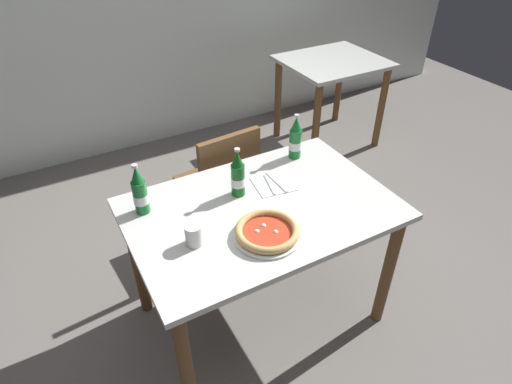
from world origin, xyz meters
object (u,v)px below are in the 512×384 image
object	(u,v)px
chair_behind_table	(222,183)
napkin_with_cutlery	(273,184)
beer_bottle_center	(140,193)
beer_bottle_right	(295,140)
pizza_margherita_near	(267,232)
dining_table_main	(261,226)
beer_bottle_left	(238,176)
dining_table_background	(331,78)
paper_cup	(194,235)

from	to	relation	value
chair_behind_table	napkin_with_cutlery	distance (m)	0.56
chair_behind_table	beer_bottle_center	distance (m)	0.77
beer_bottle_right	napkin_with_cutlery	bearing A→B (deg)	-144.59
chair_behind_table	pizza_margherita_near	bearing A→B (deg)	74.13
dining_table_main	beer_bottle_center	xyz separation A→B (m)	(-0.48, 0.23, 0.22)
chair_behind_table	beer_bottle_left	size ratio (longest dim) A/B	3.44
beer_bottle_left	beer_bottle_right	bearing A→B (deg)	20.00
chair_behind_table	beer_bottle_center	xyz separation A→B (m)	(-0.56, -0.38, 0.37)
dining_table_main	pizza_margherita_near	size ratio (longest dim) A/B	4.13
chair_behind_table	beer_bottle_left	distance (m)	0.61
dining_table_background	beer_bottle_right	distance (m)	1.59
dining_table_main	paper_cup	world-z (taller)	paper_cup
chair_behind_table	paper_cup	xyz separation A→B (m)	(-0.43, -0.69, 0.32)
beer_bottle_right	paper_cup	bearing A→B (deg)	-153.12
beer_bottle_center	napkin_with_cutlery	size ratio (longest dim) A/B	1.22
beer_bottle_left	pizza_margherita_near	bearing A→B (deg)	-95.23
pizza_margherita_near	chair_behind_table	bearing A→B (deg)	79.10
beer_bottle_right	dining_table_main	bearing A→B (deg)	-141.87
chair_behind_table	pizza_margherita_near	xyz separation A→B (m)	(-0.15, -0.79, 0.29)
beer_bottle_center	paper_cup	distance (m)	0.33
dining_table_background	beer_bottle_right	world-z (taller)	beer_bottle_right
pizza_margherita_near	beer_bottle_center	distance (m)	0.58
dining_table_background	paper_cup	size ratio (longest dim) A/B	8.42
beer_bottle_left	dining_table_main	bearing A→B (deg)	-71.31
dining_table_background	pizza_margherita_near	xyz separation A→B (m)	(-1.55, -1.58, 0.18)
beer_bottle_left	napkin_with_cutlery	bearing A→B (deg)	-3.88
beer_bottle_center	beer_bottle_right	size ratio (longest dim) A/B	1.00
napkin_with_cutlery	pizza_margherita_near	bearing A→B (deg)	-124.77
chair_behind_table	beer_bottle_left	xyz separation A→B (m)	(-0.12, -0.47, 0.37)
napkin_with_cutlery	paper_cup	world-z (taller)	paper_cup
pizza_margherita_near	beer_bottle_left	bearing A→B (deg)	84.77
dining_table_main	beer_bottle_center	bearing A→B (deg)	154.55
beer_bottle_left	beer_bottle_center	xyz separation A→B (m)	(-0.43, 0.09, 0.00)
dining_table_background	beer_bottle_left	xyz separation A→B (m)	(-1.52, -1.26, 0.26)
dining_table_main	beer_bottle_right	xyz separation A→B (m)	(0.37, 0.29, 0.22)
dining_table_main	beer_bottle_left	bearing A→B (deg)	108.69
beer_bottle_right	beer_bottle_left	bearing A→B (deg)	-160.00
dining_table_background	beer_bottle_center	bearing A→B (deg)	-149.05
chair_behind_table	beer_bottle_right	world-z (taller)	beer_bottle_right
beer_bottle_right	paper_cup	distance (m)	0.82
pizza_margherita_near	beer_bottle_right	bearing A→B (deg)	46.74
pizza_margherita_near	beer_bottle_right	xyz separation A→B (m)	(0.44, 0.47, 0.08)
dining_table_background	chair_behind_table	bearing A→B (deg)	-150.56
pizza_margherita_near	beer_bottle_center	xyz separation A→B (m)	(-0.40, 0.41, 0.08)
pizza_margherita_near	beer_bottle_left	world-z (taller)	beer_bottle_left
pizza_margherita_near	paper_cup	xyz separation A→B (m)	(-0.28, 0.10, 0.03)
dining_table_main	napkin_with_cutlery	world-z (taller)	napkin_with_cutlery
dining_table_main	pizza_margherita_near	bearing A→B (deg)	-112.57
dining_table_background	beer_bottle_left	distance (m)	1.99
chair_behind_table	beer_bottle_left	bearing A→B (deg)	70.40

